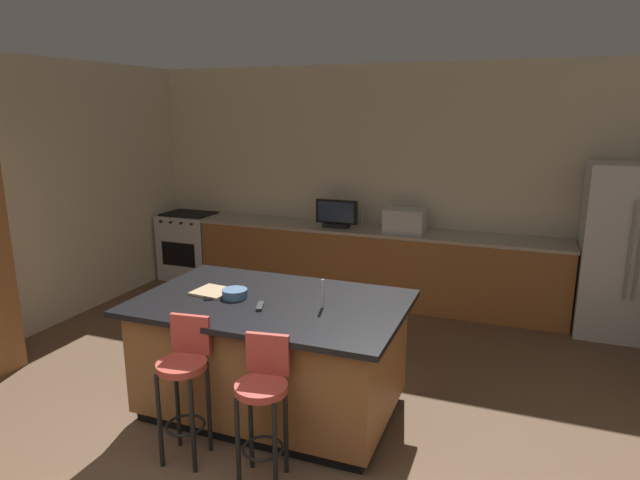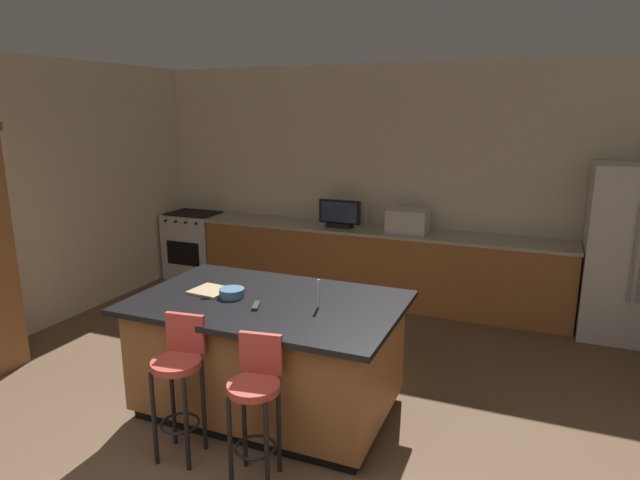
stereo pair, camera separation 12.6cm
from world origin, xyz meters
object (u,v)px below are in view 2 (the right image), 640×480
(range_oven, at_px, (195,245))
(cutting_board, at_px, (210,291))
(kitchen_island, at_px, (269,354))
(bar_stool_right, at_px, (256,397))
(tv_monitor, at_px, (340,215))
(fruit_bowl, at_px, (232,293))
(cell_phone, at_px, (206,296))
(refrigerator, at_px, (632,253))
(microwave, at_px, (408,221))
(bar_stool_left, at_px, (179,374))
(tv_remote, at_px, (256,306))

(range_oven, distance_m, cutting_board, 3.56)
(kitchen_island, bearing_deg, bar_stool_right, -67.77)
(tv_monitor, height_order, fruit_bowl, tv_monitor)
(cutting_board, bearing_deg, cell_phone, -75.86)
(refrigerator, height_order, cutting_board, refrigerator)
(bar_stool_right, xyz_separation_m, cell_phone, (-0.82, 0.68, 0.35))
(range_oven, distance_m, cell_phone, 3.67)
(kitchen_island, relative_size, microwave, 4.35)
(cell_phone, bearing_deg, bar_stool_left, -104.97)
(tv_remote, bearing_deg, tv_monitor, 78.06)
(bar_stool_right, bearing_deg, fruit_bowl, 120.67)
(fruit_bowl, bearing_deg, microwave, 75.46)
(cell_phone, bearing_deg, cutting_board, 71.48)
(range_oven, bearing_deg, refrigerator, -0.62)
(refrigerator, relative_size, range_oven, 1.95)
(range_oven, height_order, bar_stool_right, bar_stool_right)
(tv_monitor, xyz_separation_m, cell_phone, (-0.07, -2.87, -0.15))
(microwave, xyz_separation_m, cutting_board, (-0.96, -2.81, -0.12))
(kitchen_island, distance_m, microwave, 2.90)
(kitchen_island, xyz_separation_m, tv_monitor, (-0.42, 2.75, 0.61))
(refrigerator, bearing_deg, microwave, 178.54)
(tv_monitor, height_order, cutting_board, tv_monitor)
(refrigerator, xyz_separation_m, cutting_board, (-3.37, -2.75, 0.02))
(bar_stool_left, height_order, cell_phone, bar_stool_left)
(bar_stool_right, height_order, fruit_bowl, fruit_bowl)
(microwave, bearing_deg, fruit_bowl, -104.54)
(microwave, height_order, tv_monitor, tv_monitor)
(cutting_board, bearing_deg, tv_remote, -17.84)
(refrigerator, xyz_separation_m, bar_stool_right, (-2.52, -3.55, -0.34))
(range_oven, xyz_separation_m, fruit_bowl, (2.36, -2.84, 0.50))
(kitchen_island, distance_m, cell_phone, 0.69)
(microwave, distance_m, cell_phone, 3.07)
(tv_monitor, bearing_deg, bar_stool_right, -78.12)
(cell_phone, xyz_separation_m, tv_remote, (0.49, -0.05, 0.01))
(range_oven, xyz_separation_m, tv_monitor, (2.24, -0.05, 0.62))
(microwave, height_order, cell_phone, microwave)
(refrigerator, bearing_deg, cell_phone, -139.38)
(kitchen_island, height_order, bar_stool_left, bar_stool_left)
(tv_monitor, xyz_separation_m, fruit_bowl, (0.12, -2.79, -0.12))
(range_oven, distance_m, bar_stool_left, 4.30)
(refrigerator, xyz_separation_m, microwave, (-2.40, 0.06, 0.15))
(tv_monitor, bearing_deg, range_oven, 178.70)
(range_oven, xyz_separation_m, bar_stool_left, (2.38, -3.58, 0.14))
(fruit_bowl, bearing_deg, range_oven, 129.72)
(refrigerator, xyz_separation_m, cell_phone, (-3.34, -2.86, 0.02))
(fruit_bowl, bearing_deg, tv_monitor, 92.54)
(bar_stool_right, relative_size, cutting_board, 3.39)
(tv_monitor, distance_m, cell_phone, 2.88)
(kitchen_island, bearing_deg, tv_monitor, 98.69)
(fruit_bowl, distance_m, tv_remote, 0.32)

